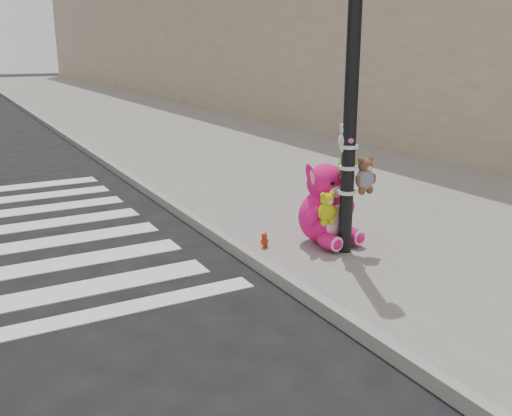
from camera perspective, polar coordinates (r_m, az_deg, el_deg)
ground at (r=4.58m, az=-4.26°, el=-18.22°), size 120.00×120.00×0.00m
sidewalk_near at (r=15.18m, az=-2.86°, el=6.30°), size 7.00×80.00×0.14m
curb_edge at (r=14.05m, az=-15.66°, el=4.97°), size 0.12×80.00×0.15m
signal_pole at (r=6.79m, az=9.41°, el=8.40°), size 0.72×0.50×4.00m
pink_bunny at (r=7.26m, az=7.08°, el=-0.13°), size 0.78×0.87×1.09m
red_teddy at (r=7.14m, az=0.85°, el=-3.23°), size 0.16×0.15×0.19m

